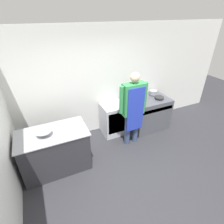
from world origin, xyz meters
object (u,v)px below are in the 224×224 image
object	(u,v)px
stove	(148,113)
fridge_unit	(113,119)
person_cook	(133,106)
sauce_pot	(153,92)
mixing_bowl	(44,133)
stock_pot	(140,93)
saute_pan	(159,98)

from	to	relation	value
stove	fridge_unit	xyz separation A→B (m)	(-1.01, 0.14, -0.03)
person_cook	sauce_pot	distance (m)	1.14
stove	mixing_bowl	bearing A→B (deg)	-168.98
person_cook	stock_pot	distance (m)	0.80
fridge_unit	sauce_pot	distance (m)	1.33
person_cook	mixing_bowl	distance (m)	1.96
stove	sauce_pot	bearing A→B (deg)	34.67
fridge_unit	person_cook	xyz separation A→B (m)	(0.23, -0.57, 0.63)
sauce_pot	stove	bearing A→B (deg)	-145.33
stock_pot	sauce_pot	distance (m)	0.43
sauce_pot	saute_pan	bearing A→B (deg)	-90.00
stove	fridge_unit	world-z (taller)	stove
stove	saute_pan	world-z (taller)	saute_pan
mixing_bowl	sauce_pot	xyz separation A→B (m)	(2.94, 0.67, 0.03)
stove	mixing_bowl	size ratio (longest dim) A/B	3.35
mixing_bowl	saute_pan	bearing A→B (deg)	7.68
fridge_unit	stock_pot	xyz separation A→B (m)	(0.79, 0.00, 0.60)
person_cook	stock_pot	xyz separation A→B (m)	(0.55, 0.58, -0.03)
mixing_bowl	person_cook	bearing A→B (deg)	2.79
fridge_unit	saute_pan	bearing A→B (deg)	-12.70
mixing_bowl	sauce_pot	world-z (taller)	sauce_pot
fridge_unit	person_cook	world-z (taller)	person_cook
mixing_bowl	stock_pot	bearing A→B (deg)	14.98
sauce_pot	fridge_unit	bearing A→B (deg)	-179.90
sauce_pot	stock_pot	bearing A→B (deg)	-180.00
stock_pot	saute_pan	xyz separation A→B (m)	(0.43, -0.28, -0.09)
stove	fridge_unit	distance (m)	1.02
stove	saute_pan	size ratio (longest dim) A/B	4.14
fridge_unit	saute_pan	distance (m)	1.34
stove	saute_pan	distance (m)	0.54
fridge_unit	stock_pot	world-z (taller)	stock_pot
stock_pot	sauce_pot	bearing A→B (deg)	0.00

